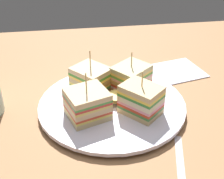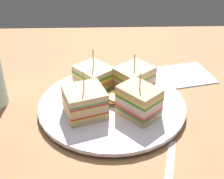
{
  "view_description": "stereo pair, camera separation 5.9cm",
  "coord_description": "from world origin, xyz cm",
  "px_view_note": "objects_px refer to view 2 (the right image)",
  "views": [
    {
      "loc": [
        -7.47,
        -49.44,
        35.53
      ],
      "look_at": [
        0.0,
        0.0,
        4.39
      ],
      "focal_mm": 48.75,
      "sensor_mm": 36.0,
      "label": 1
    },
    {
      "loc": [
        -1.61,
        -49.98,
        35.53
      ],
      "look_at": [
        0.0,
        0.0,
        4.39
      ],
      "focal_mm": 48.75,
      "sensor_mm": 36.0,
      "label": 2
    }
  ],
  "objects_px": {
    "sandwich_wedge_2": "(94,78)",
    "sandwich_wedge_1": "(134,79)",
    "sandwich_wedge_3": "(85,102)",
    "chip_pile": "(119,99)",
    "plate": "(112,105)",
    "napkin": "(182,75)",
    "sandwich_wedge_0": "(139,102)"
  },
  "relations": [
    {
      "from": "sandwich_wedge_1",
      "to": "sandwich_wedge_0",
      "type": "bearing_deg",
      "value": 51.9
    },
    {
      "from": "sandwich_wedge_1",
      "to": "sandwich_wedge_3",
      "type": "height_order",
      "value": "sandwich_wedge_3"
    },
    {
      "from": "napkin",
      "to": "chip_pile",
      "type": "bearing_deg",
      "value": -140.79
    },
    {
      "from": "sandwich_wedge_1",
      "to": "sandwich_wedge_2",
      "type": "xyz_separation_m",
      "value": [
        -0.08,
        0.01,
        -0.0
      ]
    },
    {
      "from": "chip_pile",
      "to": "napkin",
      "type": "xyz_separation_m",
      "value": [
        0.16,
        0.13,
        -0.02
      ]
    },
    {
      "from": "plate",
      "to": "sandwich_wedge_0",
      "type": "relative_size",
      "value": 3.3
    },
    {
      "from": "chip_pile",
      "to": "plate",
      "type": "bearing_deg",
      "value": 174.48
    },
    {
      "from": "sandwich_wedge_1",
      "to": "plate",
      "type": "bearing_deg",
      "value": 3.89
    },
    {
      "from": "sandwich_wedge_0",
      "to": "sandwich_wedge_2",
      "type": "height_order",
      "value": "sandwich_wedge_2"
    },
    {
      "from": "sandwich_wedge_1",
      "to": "sandwich_wedge_2",
      "type": "relative_size",
      "value": 1.0
    },
    {
      "from": "plate",
      "to": "sandwich_wedge_1",
      "type": "relative_size",
      "value": 3.15
    },
    {
      "from": "sandwich_wedge_2",
      "to": "sandwich_wedge_1",
      "type": "bearing_deg",
      "value": 42.85
    },
    {
      "from": "sandwich_wedge_1",
      "to": "sandwich_wedge_3",
      "type": "distance_m",
      "value": 0.13
    },
    {
      "from": "plate",
      "to": "sandwich_wedge_2",
      "type": "xyz_separation_m",
      "value": [
        -0.04,
        0.05,
        0.03
      ]
    },
    {
      "from": "sandwich_wedge_1",
      "to": "chip_pile",
      "type": "bearing_deg",
      "value": 14.1
    },
    {
      "from": "sandwich_wedge_0",
      "to": "chip_pile",
      "type": "xyz_separation_m",
      "value": [
        -0.03,
        0.04,
        -0.02
      ]
    },
    {
      "from": "chip_pile",
      "to": "sandwich_wedge_3",
      "type": "bearing_deg",
      "value": -150.5
    },
    {
      "from": "napkin",
      "to": "sandwich_wedge_1",
      "type": "bearing_deg",
      "value": -145.94
    },
    {
      "from": "sandwich_wedge_1",
      "to": "sandwich_wedge_3",
      "type": "xyz_separation_m",
      "value": [
        -0.1,
        -0.08,
        -0.0
      ]
    },
    {
      "from": "sandwich_wedge_2",
      "to": "sandwich_wedge_0",
      "type": "bearing_deg",
      "value": 0.84
    },
    {
      "from": "sandwich_wedge_3",
      "to": "napkin",
      "type": "height_order",
      "value": "sandwich_wedge_3"
    },
    {
      "from": "plate",
      "to": "sandwich_wedge_0",
      "type": "xyz_separation_m",
      "value": [
        0.05,
        -0.04,
        0.03
      ]
    },
    {
      "from": "plate",
      "to": "sandwich_wedge_2",
      "type": "height_order",
      "value": "sandwich_wedge_2"
    },
    {
      "from": "sandwich_wedge_0",
      "to": "sandwich_wedge_2",
      "type": "xyz_separation_m",
      "value": [
        -0.08,
        0.09,
        -0.0
      ]
    },
    {
      "from": "sandwich_wedge_0",
      "to": "sandwich_wedge_1",
      "type": "xyz_separation_m",
      "value": [
        -0.0,
        0.08,
        -0.0
      ]
    },
    {
      "from": "napkin",
      "to": "sandwich_wedge_0",
      "type": "bearing_deg",
      "value": -126.04
    },
    {
      "from": "napkin",
      "to": "sandwich_wedge_3",
      "type": "bearing_deg",
      "value": -143.36
    },
    {
      "from": "plate",
      "to": "napkin",
      "type": "distance_m",
      "value": 0.21
    },
    {
      "from": "sandwich_wedge_0",
      "to": "sandwich_wedge_2",
      "type": "distance_m",
      "value": 0.13
    },
    {
      "from": "sandwich_wedge_0",
      "to": "sandwich_wedge_1",
      "type": "bearing_deg",
      "value": -41.2
    },
    {
      "from": "sandwich_wedge_3",
      "to": "chip_pile",
      "type": "xyz_separation_m",
      "value": [
        0.06,
        0.04,
        -0.02
      ]
    },
    {
      "from": "chip_pile",
      "to": "napkin",
      "type": "distance_m",
      "value": 0.2
    }
  ]
}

